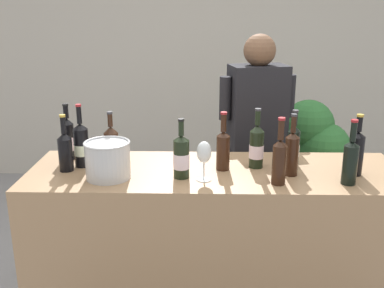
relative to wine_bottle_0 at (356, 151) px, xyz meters
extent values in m
cube|color=beige|center=(-0.74, 2.65, 0.26)|extent=(8.00, 0.10, 2.80)
cube|color=#9E7A56|center=(-0.74, 0.05, -0.63)|extent=(2.06, 0.66, 1.01)
cylinder|color=black|center=(0.00, 0.00, -0.02)|extent=(0.08, 0.08, 0.21)
cone|color=black|center=(0.00, 0.00, 0.10)|extent=(0.08, 0.08, 0.03)
cylinder|color=black|center=(0.00, 0.00, 0.15)|extent=(0.03, 0.03, 0.08)
cylinder|color=#B79333|center=(0.00, 0.00, 0.19)|extent=(0.04, 0.04, 0.01)
cylinder|color=black|center=(-0.92, -0.06, -0.03)|extent=(0.08, 0.08, 0.20)
cone|color=black|center=(-0.92, -0.06, 0.09)|extent=(0.08, 0.08, 0.03)
cylinder|color=black|center=(-0.92, -0.06, 0.14)|extent=(0.03, 0.03, 0.08)
cylinder|color=black|center=(-0.92, -0.06, 0.18)|extent=(0.03, 0.03, 0.01)
cylinder|color=silver|center=(-0.92, -0.06, -0.04)|extent=(0.08, 0.08, 0.08)
cylinder|color=black|center=(-1.33, 0.14, -0.04)|extent=(0.08, 0.08, 0.18)
cone|color=black|center=(-1.33, 0.14, 0.07)|extent=(0.08, 0.08, 0.04)
cylinder|color=black|center=(-1.33, 0.14, 0.13)|extent=(0.03, 0.03, 0.07)
cylinder|color=#333338|center=(-1.33, 0.14, 0.17)|extent=(0.03, 0.03, 0.01)
cylinder|color=silver|center=(-1.33, 0.14, -0.05)|extent=(0.08, 0.08, 0.07)
cylinder|color=black|center=(-1.60, 0.22, -0.02)|extent=(0.07, 0.07, 0.21)
cone|color=black|center=(-1.60, 0.22, 0.10)|extent=(0.07, 0.07, 0.03)
cylinder|color=black|center=(-1.60, 0.22, 0.15)|extent=(0.03, 0.03, 0.07)
cylinder|color=black|center=(-1.60, 0.22, 0.20)|extent=(0.03, 0.03, 0.01)
cylinder|color=silver|center=(-1.60, 0.22, -0.03)|extent=(0.07, 0.07, 0.08)
cylinder|color=black|center=(-0.07, -0.13, -0.03)|extent=(0.07, 0.07, 0.20)
cone|color=black|center=(-0.07, -0.13, 0.08)|extent=(0.07, 0.07, 0.03)
cylinder|color=black|center=(-0.07, -0.13, 0.15)|extent=(0.03, 0.03, 0.10)
cylinder|color=maroon|center=(-0.07, -0.13, 0.20)|extent=(0.04, 0.04, 0.01)
cylinder|color=black|center=(-0.70, 0.06, -0.03)|extent=(0.07, 0.07, 0.19)
cone|color=black|center=(-0.70, 0.06, 0.07)|extent=(0.07, 0.07, 0.03)
cylinder|color=black|center=(-0.70, 0.06, 0.14)|extent=(0.03, 0.03, 0.10)
cylinder|color=maroon|center=(-0.70, 0.06, 0.19)|extent=(0.04, 0.04, 0.01)
cylinder|color=black|center=(-0.51, 0.11, -0.03)|extent=(0.08, 0.08, 0.21)
cone|color=black|center=(-0.51, 0.11, 0.10)|extent=(0.08, 0.08, 0.04)
cylinder|color=black|center=(-0.51, 0.11, 0.15)|extent=(0.03, 0.03, 0.08)
cylinder|color=#333338|center=(-0.51, 0.11, 0.20)|extent=(0.03, 0.03, 0.01)
cylinder|color=silver|center=(-0.51, 0.11, -0.04)|extent=(0.08, 0.08, 0.08)
cylinder|color=black|center=(-0.43, -0.14, -0.03)|extent=(0.07, 0.07, 0.20)
cone|color=black|center=(-0.43, -0.14, 0.09)|extent=(0.07, 0.07, 0.03)
cylinder|color=black|center=(-0.43, -0.14, 0.15)|extent=(0.03, 0.03, 0.10)
cylinder|color=maroon|center=(-0.43, -0.14, 0.21)|extent=(0.04, 0.04, 0.01)
cylinder|color=black|center=(-0.30, 0.14, -0.03)|extent=(0.07, 0.07, 0.20)
cone|color=black|center=(-0.30, 0.14, 0.09)|extent=(0.07, 0.07, 0.03)
cylinder|color=black|center=(-0.30, 0.14, 0.14)|extent=(0.03, 0.03, 0.08)
cylinder|color=#333338|center=(-0.30, 0.14, 0.19)|extent=(0.03, 0.03, 0.01)
cylinder|color=silver|center=(-0.30, 0.14, -0.04)|extent=(0.07, 0.07, 0.07)
cylinder|color=black|center=(-0.34, -0.01, -0.03)|extent=(0.07, 0.07, 0.21)
cone|color=black|center=(-0.34, -0.01, 0.09)|extent=(0.07, 0.07, 0.03)
cylinder|color=black|center=(-0.34, -0.01, 0.15)|extent=(0.03, 0.03, 0.09)
cylinder|color=#333338|center=(-0.34, -0.01, 0.20)|extent=(0.03, 0.03, 0.01)
cylinder|color=black|center=(-1.49, 0.10, -0.02)|extent=(0.08, 0.08, 0.22)
cone|color=black|center=(-1.49, 0.10, 0.10)|extent=(0.08, 0.08, 0.03)
cylinder|color=black|center=(-1.49, 0.10, 0.17)|extent=(0.03, 0.03, 0.10)
cylinder|color=maroon|center=(-1.49, 0.10, 0.22)|extent=(0.03, 0.03, 0.01)
cylinder|color=silver|center=(-1.49, 0.10, -0.03)|extent=(0.08, 0.08, 0.06)
cylinder|color=black|center=(-1.56, 0.03, -0.04)|extent=(0.08, 0.08, 0.18)
cone|color=black|center=(-1.56, 0.03, 0.07)|extent=(0.08, 0.08, 0.03)
cylinder|color=black|center=(-1.56, 0.03, 0.13)|extent=(0.03, 0.03, 0.09)
cylinder|color=#B79333|center=(-1.56, 0.03, 0.18)|extent=(0.03, 0.03, 0.01)
cylinder|color=silver|center=(-0.81, -0.10, -0.13)|extent=(0.08, 0.08, 0.00)
cylinder|color=silver|center=(-0.81, -0.10, -0.08)|extent=(0.01, 0.01, 0.10)
ellipsoid|color=silver|center=(-0.81, -0.10, 0.02)|extent=(0.08, 0.08, 0.11)
ellipsoid|color=maroon|center=(-0.81, -0.10, 0.00)|extent=(0.06, 0.06, 0.04)
cylinder|color=silver|center=(-1.31, -0.08, -0.04)|extent=(0.23, 0.23, 0.19)
torus|color=silver|center=(-1.31, -0.08, 0.06)|extent=(0.24, 0.24, 0.01)
cube|color=black|center=(-0.44, 0.77, -0.68)|extent=(0.39, 0.31, 0.92)
cube|color=black|center=(-0.44, 0.77, 0.07)|extent=(0.42, 0.32, 0.57)
sphere|color=brown|center=(-0.44, 0.77, 0.46)|extent=(0.22, 0.22, 0.22)
cylinder|color=black|center=(-0.21, 0.82, 0.14)|extent=(0.08, 0.08, 0.30)
cylinder|color=black|center=(-0.66, 0.72, 0.14)|extent=(0.08, 0.08, 0.30)
cylinder|color=brown|center=(0.10, 1.01, -1.02)|extent=(0.31, 0.31, 0.22)
sphere|color=#2D6B33|center=(0.12, 1.02, -0.30)|extent=(0.40, 0.40, 0.40)
sphere|color=#2D6B33|center=(0.18, 0.92, -0.61)|extent=(0.29, 0.29, 0.29)
sphere|color=#2D6B33|center=(0.01, 1.11, -0.15)|extent=(0.40, 0.40, 0.40)
sphere|color=#2D6B33|center=(0.01, 1.03, -0.57)|extent=(0.41, 0.41, 0.41)
cylinder|color=#4C3823|center=(0.10, 1.01, -0.61)|extent=(0.05, 0.05, 0.60)
camera|label=1|loc=(-0.82, -2.26, 0.73)|focal=41.75mm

